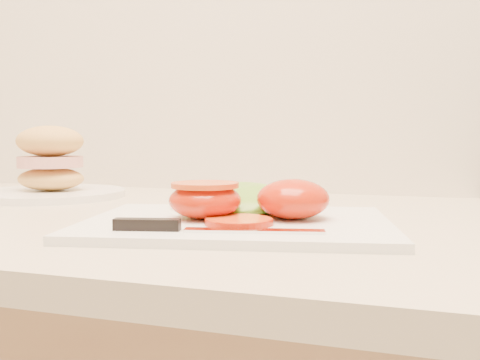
% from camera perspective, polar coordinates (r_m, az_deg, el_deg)
% --- Properties ---
extents(cutting_board, '(0.39, 0.32, 0.01)m').
position_cam_1_polar(cutting_board, '(0.62, -0.28, -4.67)').
color(cutting_board, silver).
rests_on(cutting_board, counter).
extents(tomato_half_dome, '(0.09, 0.09, 0.05)m').
position_cam_1_polar(tomato_half_dome, '(0.62, 5.67, -2.02)').
color(tomato_half_dome, red).
rests_on(tomato_half_dome, cutting_board).
extents(tomato_half_cut, '(0.09, 0.09, 0.04)m').
position_cam_1_polar(tomato_half_cut, '(0.62, -3.74, -2.02)').
color(tomato_half_cut, red).
rests_on(tomato_half_cut, cutting_board).
extents(tomato_slice_0, '(0.07, 0.07, 0.01)m').
position_cam_1_polar(tomato_slice_0, '(0.58, -0.12, -4.43)').
color(tomato_slice_0, '#D25E21').
rests_on(tomato_slice_0, cutting_board).
extents(lettuce_leaf_0, '(0.17, 0.12, 0.03)m').
position_cam_1_polar(lettuce_leaf_0, '(0.69, -0.79, -2.02)').
color(lettuce_leaf_0, '#72AB2D').
rests_on(lettuce_leaf_0, cutting_board).
extents(lettuce_leaf_1, '(0.14, 0.13, 0.03)m').
position_cam_1_polar(lettuce_leaf_1, '(0.69, 2.83, -2.24)').
color(lettuce_leaf_1, '#72AB2D').
rests_on(lettuce_leaf_1, cutting_board).
extents(knife, '(0.21, 0.06, 0.01)m').
position_cam_1_polar(knife, '(0.55, -5.52, -5.01)').
color(knife, silver).
rests_on(knife, cutting_board).
extents(sandwich_plate, '(0.25, 0.25, 0.12)m').
position_cam_1_polar(sandwich_plate, '(0.99, -19.54, 0.88)').
color(sandwich_plate, white).
rests_on(sandwich_plate, counter).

